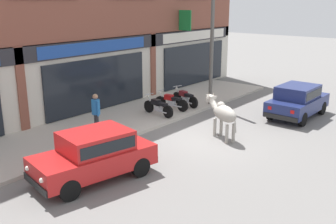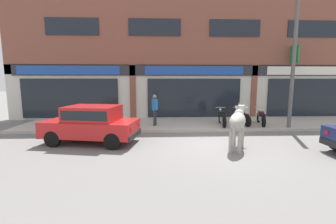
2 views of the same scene
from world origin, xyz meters
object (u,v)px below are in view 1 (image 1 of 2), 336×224
object	(u,v)px
car_1	(94,153)
car_0	(298,100)
motorcycle_1	(171,102)
motorcycle_2	(185,98)
pedestrian	(96,110)
motorcycle_0	(158,107)
utility_pole	(212,43)
cow	(223,113)

from	to	relation	value
car_1	car_0	bearing A→B (deg)	-11.99
motorcycle_1	motorcycle_2	xyz separation A→B (m)	(1.00, -0.05, 0.00)
motorcycle_1	pedestrian	size ratio (longest dim) A/B	1.13
car_0	car_1	xyz separation A→B (m)	(-9.92, 2.11, 0.00)
car_0	car_1	size ratio (longest dim) A/B	0.96
motorcycle_0	motorcycle_2	distance (m)	2.09
car_1	motorcycle_1	distance (m)	7.52
pedestrian	utility_pole	size ratio (longest dim) A/B	0.27
motorcycle_2	utility_pole	distance (m)	2.90
pedestrian	utility_pole	distance (m)	6.97
pedestrian	motorcycle_0	bearing A→B (deg)	-1.30
motorcycle_2	motorcycle_0	bearing A→B (deg)	-177.95
pedestrian	car_0	bearing A→B (deg)	-32.72
car_1	motorcycle_1	xyz separation A→B (m)	(6.99, 2.77, -0.30)
car_1	pedestrian	bearing A→B (deg)	48.50
utility_pole	car_0	bearing A→B (deg)	-77.74
pedestrian	motorcycle_1	bearing A→B (deg)	0.60
car_0	cow	bearing A→B (deg)	166.67
car_0	motorcycle_2	size ratio (longest dim) A/B	2.04
motorcycle_2	pedestrian	size ratio (longest dim) A/B	1.11
utility_pole	cow	bearing A→B (deg)	-140.87
cow	motorcycle_0	world-z (taller)	cow
cow	car_0	distance (m)	4.67
car_1	motorcycle_1	bearing A→B (deg)	21.62
motorcycle_2	pedestrian	bearing A→B (deg)	179.95
car_1	utility_pole	bearing A→B (deg)	12.17
motorcycle_1	motorcycle_0	bearing A→B (deg)	-173.38
motorcycle_2	utility_pole	bearing A→B (deg)	-36.01
car_0	car_1	bearing A→B (deg)	168.01
cow	motorcycle_2	xyz separation A→B (m)	(2.61, 3.75, -0.49)
pedestrian	utility_pole	world-z (taller)	utility_pole
motorcycle_1	utility_pole	distance (m)	3.40
car_0	motorcycle_1	world-z (taller)	car_0
pedestrian	motorcycle_2	bearing A→B (deg)	-0.05
cow	car_0	world-z (taller)	cow
motorcycle_0	motorcycle_1	world-z (taller)	same
cow	car_1	bearing A→B (deg)	169.15
motorcycle_1	motorcycle_2	world-z (taller)	same
motorcycle_0	motorcycle_1	bearing A→B (deg)	6.62
utility_pole	car_1	bearing A→B (deg)	-167.83
car_1	motorcycle_0	size ratio (longest dim) A/B	2.10
motorcycle_2	cow	bearing A→B (deg)	-124.81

